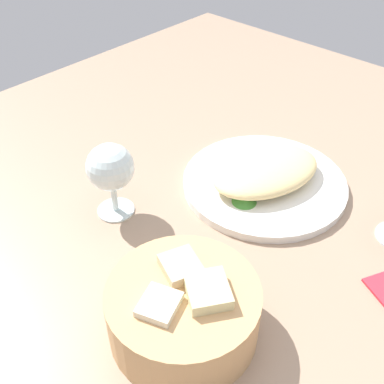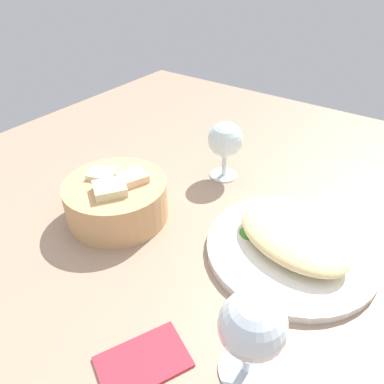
{
  "view_description": "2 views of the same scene",
  "coord_description": "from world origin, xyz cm",
  "px_view_note": "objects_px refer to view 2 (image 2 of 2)",
  "views": [
    {
      "loc": [
        44.17,
        28.95,
        51.22
      ],
      "look_at": [
        3.77,
        -8.46,
        5.75
      ],
      "focal_mm": 44.25,
      "sensor_mm": 36.0,
      "label": 1
    },
    {
      "loc": [
        -23.32,
        40.59,
        43.74
      ],
      "look_at": [
        9.22,
        -5.23,
        4.02
      ],
      "focal_mm": 34.42,
      "sensor_mm": 36.0,
      "label": 2
    }
  ],
  "objects_px": {
    "bread_basket": "(117,199)",
    "wine_glass_far": "(252,329)",
    "wine_glass_near": "(225,142)",
    "folded_napkin": "(143,361)",
    "plate": "(291,249)"
  },
  "relations": [
    {
      "from": "folded_napkin",
      "to": "wine_glass_far",
      "type": "bearing_deg",
      "value": 146.9
    },
    {
      "from": "wine_glass_near",
      "to": "plate",
      "type": "bearing_deg",
      "value": 147.17
    },
    {
      "from": "folded_napkin",
      "to": "wine_glass_near",
      "type": "bearing_deg",
      "value": -135.08
    },
    {
      "from": "bread_basket",
      "to": "wine_glass_far",
      "type": "height_order",
      "value": "wine_glass_far"
    },
    {
      "from": "bread_basket",
      "to": "wine_glass_far",
      "type": "distance_m",
      "value": 0.37
    },
    {
      "from": "bread_basket",
      "to": "wine_glass_far",
      "type": "xyz_separation_m",
      "value": [
        -0.34,
        0.13,
        0.05
      ]
    },
    {
      "from": "wine_glass_near",
      "to": "folded_napkin",
      "type": "bearing_deg",
      "value": 108.6
    },
    {
      "from": "wine_glass_near",
      "to": "wine_glass_far",
      "type": "relative_size",
      "value": 0.96
    },
    {
      "from": "bread_basket",
      "to": "folded_napkin",
      "type": "bearing_deg",
      "value": 140.25
    },
    {
      "from": "plate",
      "to": "folded_napkin",
      "type": "relative_size",
      "value": 2.54
    },
    {
      "from": "bread_basket",
      "to": "wine_glass_far",
      "type": "relative_size",
      "value": 1.43
    },
    {
      "from": "plate",
      "to": "wine_glass_near",
      "type": "relative_size",
      "value": 2.23
    },
    {
      "from": "bread_basket",
      "to": "plate",
      "type": "bearing_deg",
      "value": -162.3
    },
    {
      "from": "plate",
      "to": "bread_basket",
      "type": "bearing_deg",
      "value": 17.7
    },
    {
      "from": "bread_basket",
      "to": "wine_glass_near",
      "type": "height_order",
      "value": "wine_glass_near"
    }
  ]
}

